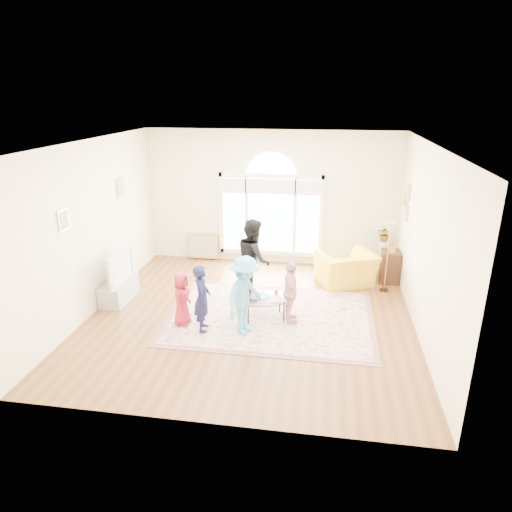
% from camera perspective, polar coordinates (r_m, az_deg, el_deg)
% --- Properties ---
extents(ground, '(6.00, 6.00, 0.00)m').
position_cam_1_polar(ground, '(8.70, -0.72, -7.54)').
color(ground, brown).
rests_on(ground, ground).
extents(room_shell, '(6.00, 6.00, 6.00)m').
position_cam_1_polar(room_shell, '(10.80, 1.83, 6.83)').
color(room_shell, '#F6E4BF').
rests_on(room_shell, ground).
extents(area_rug, '(3.60, 2.60, 0.02)m').
position_cam_1_polar(area_rug, '(8.67, 1.89, -7.57)').
color(area_rug, beige).
rests_on(area_rug, ground).
extents(rug_border, '(3.80, 2.80, 0.01)m').
position_cam_1_polar(rug_border, '(8.67, 1.89, -7.59)').
color(rug_border, '#8E5555').
rests_on(rug_border, ground).
extents(tv_console, '(0.45, 1.00, 0.42)m').
position_cam_1_polar(tv_console, '(9.67, -16.75, -4.13)').
color(tv_console, '#9C9FA4').
rests_on(tv_console, ground).
extents(television, '(0.17, 1.13, 0.65)m').
position_cam_1_polar(television, '(9.47, -17.02, -1.17)').
color(television, black).
rests_on(television, tv_console).
extents(coffee_table, '(1.19, 0.94, 0.54)m').
position_cam_1_polar(coffee_table, '(8.44, 1.07, -5.40)').
color(coffee_table, silver).
rests_on(coffee_table, ground).
extents(armchair, '(1.45, 1.38, 0.74)m').
position_cam_1_polar(armchair, '(10.12, 11.16, -1.55)').
color(armchair, yellow).
rests_on(armchair, ground).
extents(side_cabinet, '(0.40, 0.50, 0.70)m').
position_cam_1_polar(side_cabinet, '(10.55, 16.39, -1.24)').
color(side_cabinet, black).
rests_on(side_cabinet, ground).
extents(floor_lamp, '(0.26, 0.26, 1.51)m').
position_cam_1_polar(floor_lamp, '(9.71, 16.38, 2.76)').
color(floor_lamp, black).
rests_on(floor_lamp, ground).
extents(plant_pedestal, '(0.20, 0.20, 0.70)m').
position_cam_1_polar(plant_pedestal, '(11.20, 15.58, 0.07)').
color(plant_pedestal, white).
rests_on(plant_pedestal, ground).
extents(potted_plant, '(0.38, 0.34, 0.38)m').
position_cam_1_polar(potted_plant, '(11.03, 15.84, 2.70)').
color(potted_plant, '#33722D').
rests_on(potted_plant, plant_pedestal).
extents(leaning_picture, '(0.80, 0.14, 0.62)m').
position_cam_1_polar(leaning_picture, '(11.64, -6.57, -0.38)').
color(leaning_picture, tan).
rests_on(leaning_picture, ground).
extents(child_red, '(0.35, 0.50, 0.99)m').
position_cam_1_polar(child_red, '(8.30, -9.27, -5.30)').
color(child_red, maroon).
rests_on(child_red, area_rug).
extents(child_navy, '(0.37, 0.49, 1.21)m').
position_cam_1_polar(child_navy, '(7.99, -6.75, -5.27)').
color(child_navy, '#16173D').
rests_on(child_navy, area_rug).
extents(child_black, '(0.84, 0.95, 1.64)m').
position_cam_1_polar(child_black, '(9.14, -0.31, -0.37)').
color(child_black, black).
rests_on(child_black, area_rug).
extents(child_pink, '(0.42, 0.73, 1.16)m').
position_cam_1_polar(child_pink, '(8.25, 4.33, -4.54)').
color(child_pink, pink).
rests_on(child_pink, area_rug).
extents(child_blue, '(0.83, 1.03, 1.40)m').
position_cam_1_polar(child_blue, '(7.83, -1.38, -4.93)').
color(child_blue, '#56AFDF').
rests_on(child_blue, area_rug).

